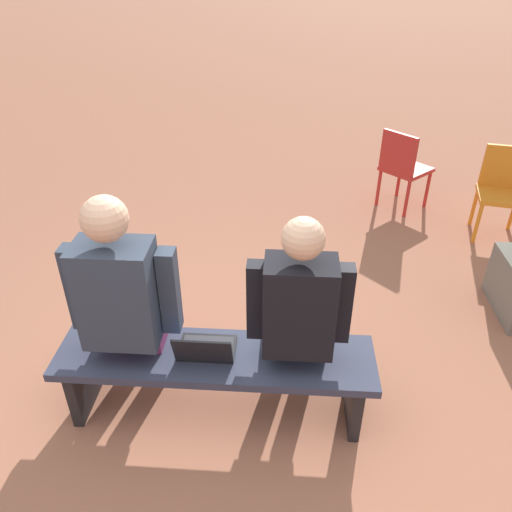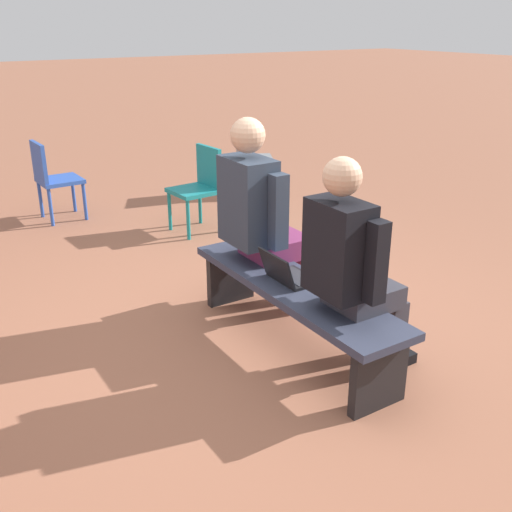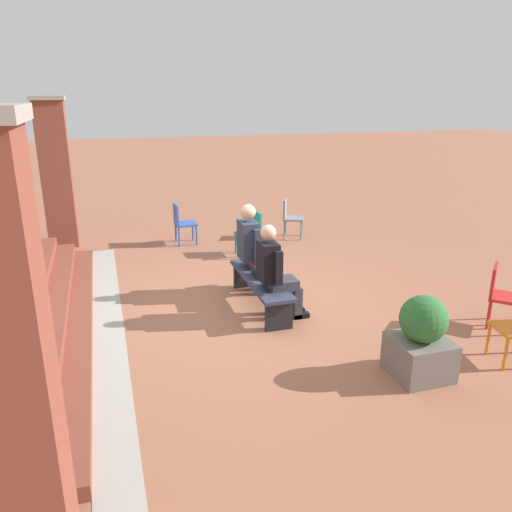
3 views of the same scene
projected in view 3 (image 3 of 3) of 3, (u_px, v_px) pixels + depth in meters
The scene contains 13 objects.
ground_plane at pixel (247, 306), 7.35m from camera, with size 60.00×60.00×0.00m, color #9E6047.
concrete_strip at pixel (108, 325), 6.72m from camera, with size 7.06×0.40×0.01m, color #A8A399.
brick_steps at pixel (30, 319), 6.39m from camera, with size 6.26×1.20×0.60m.
brick_pillar_right_of_steps at pixel (56, 173), 9.87m from camera, with size 0.64×0.64×2.94m.
bench at pixel (260, 284), 7.22m from camera, with size 1.80×0.44×0.45m.
person_student at pixel (276, 270), 6.71m from camera, with size 0.55×0.69×1.35m.
person_adult at pixel (255, 248), 7.55m from camera, with size 0.60×0.75×1.43m.
laptop at pixel (259, 273), 7.22m from camera, with size 0.32×0.29×0.21m.
plastic_chair_mid_courtyard at pixel (501, 292), 6.58m from camera, with size 0.59×0.59×0.84m.
plastic_chair_far_right at pixel (290, 216), 10.69m from camera, with size 0.56×0.56×0.84m.
plastic_chair_near_bench_right at pixel (251, 231), 9.52m from camera, with size 0.45×0.45×0.84m.
plastic_chair_foreground at pixel (182, 221), 10.21m from camera, with size 0.43×0.43×0.84m.
planter at pixel (421, 339), 5.42m from camera, with size 0.60×0.60×0.94m.
Camera 3 is at (-6.49, 1.88, 2.99)m, focal length 35.00 mm.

